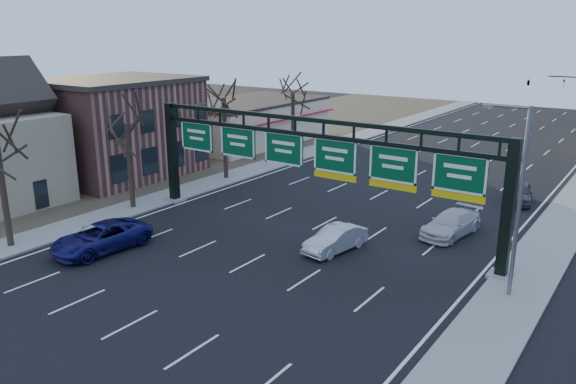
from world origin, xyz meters
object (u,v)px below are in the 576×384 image
Objects in this scene: car_blue_suv at (101,237)px; car_silver_sedan at (335,239)px; car_white_wagon at (451,224)px; sign_gantry at (311,160)px.

car_silver_sedan is at bearing 39.49° from car_blue_suv.
car_white_wagon is (4.50, 6.30, 0.02)m from car_silver_sedan.
sign_gantry is at bearing -139.76° from car_white_wagon.
car_blue_suv reaches higher than car_silver_sedan.
car_silver_sedan is 7.74m from car_white_wagon.
car_blue_suv is at bearing -135.52° from car_silver_sedan.
car_white_wagon is at bearing 46.72° from car_blue_suv.
car_blue_suv is (-8.16, -9.33, -3.84)m from sign_gantry.
car_blue_suv is 1.14× the size of car_white_wagon.
car_white_wagon is (7.31, 4.56, -3.90)m from sign_gantry.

